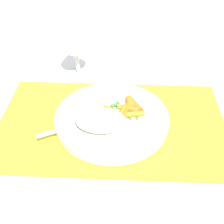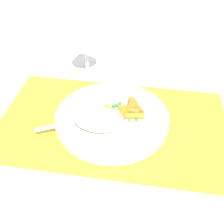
# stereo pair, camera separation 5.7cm
# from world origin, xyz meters

# --- Properties ---
(ground_plane) EXTENTS (2.40, 2.40, 0.00)m
(ground_plane) POSITION_xyz_m (0.00, 0.00, 0.00)
(ground_plane) COLOR white
(placemat) EXTENTS (0.51, 0.31, 0.01)m
(placemat) POSITION_xyz_m (0.00, 0.00, 0.00)
(placemat) COLOR gold
(placemat) RESTS_ON ground_plane
(plate) EXTENTS (0.25, 0.25, 0.02)m
(plate) POSITION_xyz_m (0.00, 0.00, 0.02)
(plate) COLOR white
(plate) RESTS_ON placemat
(rice_mound) EXTENTS (0.11, 0.08, 0.03)m
(rice_mound) POSITION_xyz_m (-0.02, -0.03, 0.04)
(rice_mound) COLOR beige
(rice_mound) RESTS_ON plate
(carrot_portion) EXTENTS (0.09, 0.08, 0.02)m
(carrot_portion) POSITION_xyz_m (0.03, 0.02, 0.03)
(carrot_portion) COLOR orange
(carrot_portion) RESTS_ON plate
(pea_scatter) EXTENTS (0.07, 0.07, 0.01)m
(pea_scatter) POSITION_xyz_m (0.03, 0.02, 0.03)
(pea_scatter) COLOR #42923F
(pea_scatter) RESTS_ON plate
(fork) EXTENTS (0.19, 0.11, 0.01)m
(fork) POSITION_xyz_m (-0.04, -0.02, 0.03)
(fork) COLOR silver
(fork) RESTS_ON plate
(wine_glass) EXTENTS (0.08, 0.08, 0.16)m
(wine_glass) POSITION_xyz_m (-0.10, 0.20, 0.12)
(wine_glass) COLOR silver
(wine_glass) RESTS_ON ground_plane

